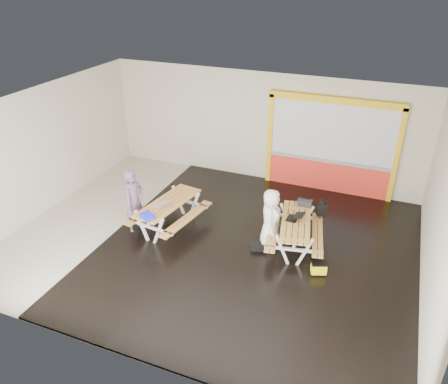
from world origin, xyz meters
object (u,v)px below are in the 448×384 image
at_px(backpack, 322,208).
at_px(person_left, 134,202).
at_px(toolbox, 305,203).
at_px(person_right, 271,218).
at_px(fluke_bag, 319,268).
at_px(blue_pouch, 147,216).
at_px(picnic_table_right, 295,227).
at_px(picnic_table_left, 169,208).
at_px(laptop_right, 295,217).
at_px(dark_case, 259,246).
at_px(laptop_left, 162,204).

bearing_deg(backpack, person_left, -159.08).
height_order(toolbox, backpack, toolbox).
distance_m(person_left, person_right, 3.55).
height_order(person_right, fluke_bag, person_right).
height_order(blue_pouch, toolbox, toolbox).
bearing_deg(person_right, picnic_table_right, -84.29).
bearing_deg(picnic_table_left, fluke_bag, -6.59).
height_order(picnic_table_right, laptop_right, laptop_right).
height_order(person_left, backpack, person_left).
bearing_deg(dark_case, toolbox, 57.09).
bearing_deg(toolbox, laptop_right, -95.64).
bearing_deg(picnic_table_right, fluke_bag, -47.77).
distance_m(laptop_left, blue_pouch, 0.67).
bearing_deg(dark_case, blue_pouch, -161.82).
relative_size(laptop_right, blue_pouch, 1.15).
distance_m(picnic_table_right, dark_case, 1.02).
bearing_deg(laptop_left, picnic_table_left, 74.33).
bearing_deg(person_right, blue_pouch, 100.50).
bearing_deg(person_right, laptop_left, 87.79).
distance_m(picnic_table_left, person_left, 0.90).
xyz_separation_m(person_left, dark_case, (3.30, 0.34, -0.74)).
bearing_deg(picnic_table_left, picnic_table_right, 6.82).
bearing_deg(picnic_table_right, blue_pouch, -159.18).
relative_size(laptop_left, fluke_bag, 1.26).
relative_size(laptop_left, dark_case, 1.33).
bearing_deg(picnic_table_right, dark_case, -151.12).
xyz_separation_m(person_left, toolbox, (4.11, 1.59, 0.01)).
xyz_separation_m(blue_pouch, toolbox, (3.41, 2.11, -0.00)).
xyz_separation_m(person_right, backpack, (1.03, 1.14, -0.10)).
bearing_deg(picnic_table_right, laptop_left, -169.65).
xyz_separation_m(person_right, dark_case, (-0.20, -0.26, -0.71)).
bearing_deg(blue_pouch, picnic_table_left, 84.54).
bearing_deg(laptop_left, fluke_bag, -3.49).
distance_m(laptop_left, backpack, 4.13).
xyz_separation_m(person_right, toolbox, (0.61, 1.00, 0.05)).
bearing_deg(picnic_table_left, toolbox, 20.03).
height_order(blue_pouch, fluke_bag, blue_pouch).
bearing_deg(toolbox, person_right, -121.63).
bearing_deg(picnic_table_left, person_right, 4.55).
relative_size(backpack, fluke_bag, 0.99).
xyz_separation_m(picnic_table_left, person_right, (2.71, 0.22, 0.20)).
height_order(person_left, blue_pouch, person_left).
relative_size(picnic_table_left, fluke_bag, 5.43).
bearing_deg(fluke_bag, picnic_table_left, 173.41).
distance_m(person_right, fluke_bag, 1.67).
bearing_deg(toolbox, fluke_bag, -65.59).
xyz_separation_m(picnic_table_left, laptop_right, (3.25, 0.45, 0.22)).
bearing_deg(person_left, picnic_table_left, -60.38).
distance_m(backpack, dark_case, 1.96).
distance_m(picnic_table_right, backpack, 1.07).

